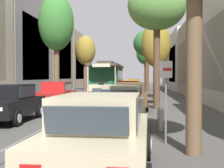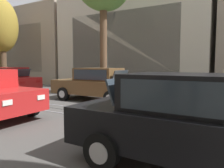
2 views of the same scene
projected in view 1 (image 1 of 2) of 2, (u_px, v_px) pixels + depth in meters
The scene contains 24 objects.
ground_plane at pixel (105, 98), 28.36m from camera, with size 160.00×160.00×0.00m, color #4C4947.
trolley_track_rails at pixel (109, 95), 32.39m from camera, with size 1.14×68.48×0.01m.
building_facade_left at pixel (15, 46), 33.69m from camera, with size 5.95×60.18×10.76m.
building_facade_right at pixel (214, 53), 30.73m from camera, with size 5.98×60.18×10.11m.
parked_car_black_second_left at pixel (10, 103), 13.70m from camera, with size 2.05×4.38×1.58m.
parked_car_red_mid_left at pixel (56, 94), 20.45m from camera, with size 2.01×4.37×1.58m.
parked_car_beige_near_right at pixel (99, 135), 6.11m from camera, with size 2.09×4.40×1.58m.
parked_car_beige_second_right at pixel (121, 106), 12.26m from camera, with size 2.00×4.36×1.58m.
parked_car_brown_mid_right at pixel (131, 96), 18.68m from camera, with size 2.02×4.37×1.58m.
parked_car_red_fourth_right at pixel (129, 91), 25.26m from camera, with size 2.02×4.37×1.58m.
parked_car_yellow_fifth_right at pixel (132, 88), 31.58m from camera, with size 2.07×4.39×1.58m.
parked_car_orange_sixth_right at pixel (134, 86), 38.50m from camera, with size 2.06×4.39×1.58m.
parked_car_orange_far_right at pixel (134, 84), 45.05m from camera, with size 2.09×4.40×1.58m.
street_tree_kerb_left_second at pixel (56, 24), 26.93m from camera, with size 2.95×3.18×8.86m.
street_tree_kerb_left_mid at pixel (85, 51), 44.33m from camera, with size 2.84×2.77×7.57m.
street_tree_kerb_right_second at pixel (157, 7), 19.00m from camera, with size 3.49×2.83×7.65m.
street_tree_kerb_right_mid at pixel (156, 45), 28.78m from camera, with size 2.60×2.18×6.93m.
street_tree_kerb_right_fourth at pixel (147, 44), 40.18m from camera, with size 3.51×3.38×7.75m.
street_tree_kerb_right_far at pixel (145, 54), 50.47m from camera, with size 2.88×2.96×7.39m.
cable_car_trolley at pixel (108, 79), 30.46m from camera, with size 2.63×9.15×3.28m.
motorcycle_with_rider at pixel (92, 122), 7.41m from camera, with size 0.55×1.90×1.63m.
pedestrian_on_left_pavement at pixel (58, 87), 31.26m from camera, with size 0.55×0.42×1.63m.
fire_hydrant at pixel (160, 119), 11.21m from camera, with size 0.40×0.22×0.84m.
street_sign_post at pixel (166, 91), 9.08m from camera, with size 0.36×0.08×2.42m.
Camera 1 is at (3.01, -3.97, 1.93)m, focal length 51.40 mm.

